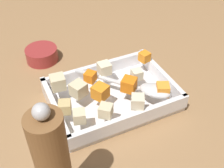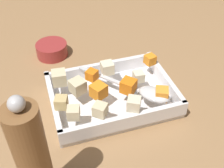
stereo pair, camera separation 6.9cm
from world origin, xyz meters
name	(u,v)px [view 1 (the left image)]	position (x,y,z in m)	size (l,w,h in m)	color
ground_plane	(113,101)	(0.00, 0.00, 0.00)	(4.00, 4.00, 0.00)	#936D47
baking_dish	(112,98)	(0.01, 0.00, 0.02)	(0.30, 0.21, 0.05)	silver
carrot_chunk_near_left	(90,77)	(0.04, -0.04, 0.06)	(0.02, 0.02, 0.02)	orange
carrot_chunk_rim_edge	(100,92)	(0.04, 0.02, 0.07)	(0.03, 0.03, 0.03)	orange
carrot_chunk_far_right	(144,57)	(-0.12, -0.06, 0.06)	(0.02, 0.02, 0.02)	orange
carrot_chunk_corner_nw	(163,90)	(-0.09, 0.08, 0.07)	(0.03, 0.03, 0.03)	orange
carrot_chunk_corner_ne	(129,85)	(-0.03, 0.03, 0.07)	(0.03, 0.03, 0.03)	orange
potato_chunk_corner_sw	(106,68)	(0.00, -0.05, 0.07)	(0.03, 0.03, 0.03)	beige
potato_chunk_under_handle	(58,82)	(0.12, -0.05, 0.07)	(0.03, 0.03, 0.03)	beige
potato_chunk_far_left	(136,73)	(-0.06, 0.00, 0.06)	(0.03, 0.03, 0.03)	beige
potato_chunk_back_center	(79,116)	(0.11, 0.07, 0.07)	(0.03, 0.03, 0.03)	beige
potato_chunk_front_center	(65,107)	(0.13, 0.03, 0.07)	(0.03, 0.03, 0.03)	tan
potato_chunk_heap_side	(78,89)	(0.09, -0.01, 0.07)	(0.03, 0.03, 0.03)	beige
potato_chunk_near_right	(106,111)	(0.06, 0.08, 0.07)	(0.03, 0.03, 0.03)	beige
parsnip_chunk_center	(138,101)	(-0.02, 0.09, 0.07)	(0.03, 0.03, 0.03)	beige
serving_spoon	(150,89)	(-0.07, 0.06, 0.06)	(0.19, 0.21, 0.02)	silver
small_prep_bowl	(42,54)	(0.12, -0.25, 0.02)	(0.09, 0.09, 0.04)	maroon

